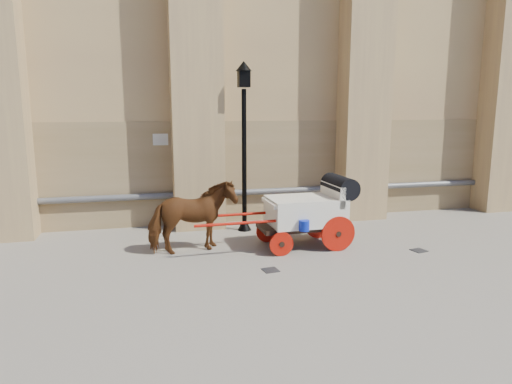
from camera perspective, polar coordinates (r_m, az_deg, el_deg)
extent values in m
plane|color=#6F675A|center=(10.05, 1.08, -9.13)|extent=(90.00, 90.00, 0.00)
cube|color=#987D59|center=(14.15, 4.71, 2.82)|extent=(44.00, 0.35, 3.00)
cylinder|color=#59595B|center=(13.98, 5.01, 0.24)|extent=(42.00, 0.18, 0.18)
cube|color=beige|center=(13.17, -11.85, 6.45)|extent=(0.42, 0.04, 0.32)
imported|color=#5A3313|center=(10.80, -7.97, -3.15)|extent=(2.15, 1.31, 1.70)
cube|color=black|center=(11.28, 5.70, -4.23)|extent=(2.10, 1.00, 0.11)
cube|color=silver|center=(11.23, 6.19, -2.33)|extent=(1.83, 1.23, 0.66)
cube|color=silver|center=(11.42, 9.54, -0.26)|extent=(0.17, 1.18, 0.52)
cube|color=silver|center=(10.91, 2.28, -1.38)|extent=(0.36, 1.05, 0.09)
cylinder|color=black|center=(11.47, 10.43, 0.71)|extent=(0.56, 1.19, 0.53)
cylinder|color=#B21207|center=(11.06, 10.23, -5.16)|extent=(0.85, 0.08, 0.85)
cylinder|color=#B21207|center=(12.09, 7.86, -3.75)|extent=(0.85, 0.08, 0.85)
cylinder|color=#B21207|center=(10.58, 3.20, -6.52)|extent=(0.57, 0.07, 0.57)
cylinder|color=#B21207|center=(11.66, 1.39, -4.90)|extent=(0.57, 0.07, 0.57)
cylinder|color=#B21207|center=(10.37, -1.52, -3.89)|extent=(2.27, 0.13, 0.07)
cylinder|color=#B21207|center=(11.17, -2.55, -2.84)|extent=(2.27, 0.13, 0.07)
cylinder|color=#0B22B3|center=(10.57, 6.04, -4.19)|extent=(0.25, 0.25, 0.25)
cylinder|color=black|center=(12.47, -1.49, 3.84)|extent=(0.13, 0.13, 3.87)
cone|color=black|center=(12.78, -1.45, -3.94)|extent=(0.39, 0.39, 0.39)
cube|color=black|center=(12.41, -1.53, 14.00)|extent=(0.30, 0.30, 0.45)
cone|color=black|center=(12.43, -1.54, 15.48)|extent=(0.43, 0.43, 0.26)
cube|color=black|center=(9.75, 1.82, -9.73)|extent=(0.36, 0.36, 0.01)
cube|color=black|center=(11.69, 19.69, -6.90)|extent=(0.38, 0.38, 0.01)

